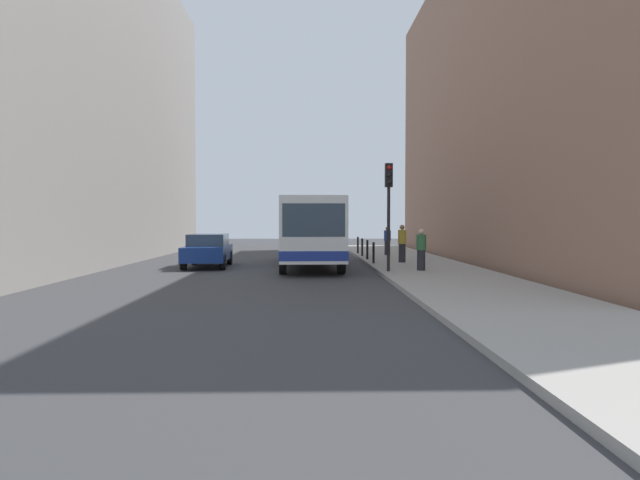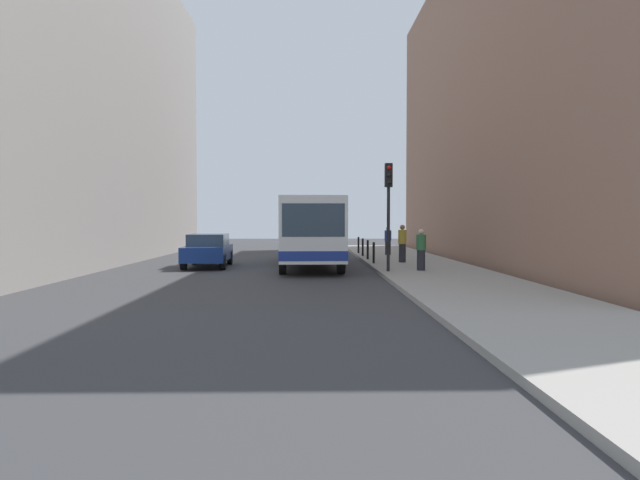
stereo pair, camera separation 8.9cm
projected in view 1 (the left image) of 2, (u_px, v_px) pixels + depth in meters
The scene contains 14 objects.
ground_plane at pixel (296, 270), 23.93m from camera, with size 80.00×80.00×0.00m, color #38383A.
sidewalk at pixel (425, 268), 24.05m from camera, with size 4.40×40.00×0.15m, color #9E9991.
building_left at pixel (57, 89), 27.36m from camera, with size 7.00×32.00×16.74m, color gray.
building_right at pixel (534, 98), 27.91m from camera, with size 7.00×32.00×16.12m, color #936B56.
bus at pixel (309, 228), 26.15m from camera, with size 2.84×11.09×3.00m.
car_beside_bus at pixel (208, 249), 25.56m from camera, with size 2.00×4.47×1.48m.
traffic_light at pixel (389, 196), 21.73m from camera, with size 0.28×0.33×4.10m.
bollard_near at pixel (374, 253), 25.81m from camera, with size 0.11×0.11×0.95m, color black.
bollard_mid at pixel (367, 250), 28.44m from camera, with size 0.11×0.11×0.95m, color black.
bollard_far at pixel (362, 247), 31.08m from camera, with size 0.11×0.11×0.95m, color black.
bollard_farthest at pixel (358, 245), 33.71m from camera, with size 0.11×0.11×0.95m, color black.
pedestrian_near_signal at pixel (421, 250), 22.20m from camera, with size 0.38×0.38×1.61m.
pedestrian_mid_sidewalk at pixel (402, 244), 26.42m from camera, with size 0.38×0.38×1.73m.
pedestrian_far_sidewalk at pixel (387, 241), 32.06m from camera, with size 0.38×0.38×1.58m.
Camera 1 is at (0.43, -23.88, 2.11)m, focal length 32.19 mm.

